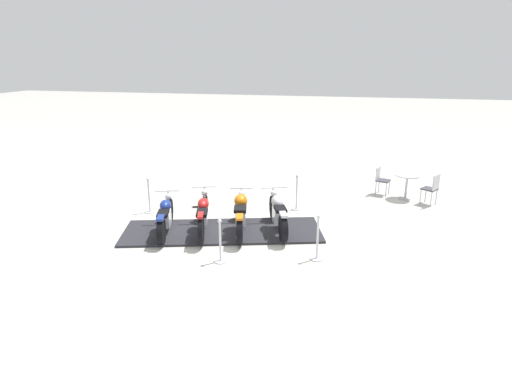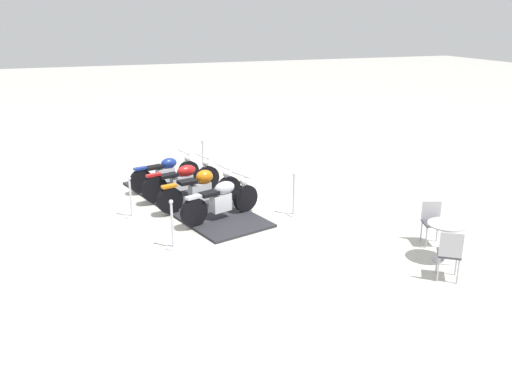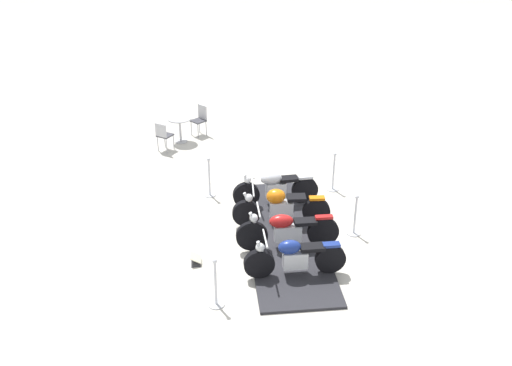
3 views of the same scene
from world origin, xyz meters
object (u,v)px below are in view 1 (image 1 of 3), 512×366
object	(u,v)px
stanchion_right_front	(297,197)
stanchion_left_front	(317,245)
stanchion_left_mid	(220,248)
cafe_chair_near_table	(432,187)
info_placard	(199,205)
cafe_table	(407,181)
motorcycle_chrome	(278,212)
motorcycle_copper	(241,213)
motorcycle_navy	(165,216)
motorcycle_maroon	(203,213)
cafe_chair_across_table	(381,179)
stanchion_right_rear	(149,201)

from	to	relation	value
stanchion_right_front	stanchion_left_front	bearing A→B (deg)	105.96
stanchion_left_mid	cafe_chair_near_table	bearing A→B (deg)	-135.67
info_placard	cafe_table	xyz separation A→B (m)	(-6.21, -2.23, 0.52)
cafe_table	stanchion_right_front	bearing A→B (deg)	28.61
motorcycle_chrome	motorcycle_copper	distance (m)	0.96
stanchion_right_front	motorcycle_navy	bearing A→B (deg)	39.80
info_placard	cafe_chair_near_table	distance (m)	7.13
stanchion_left_front	cafe_chair_near_table	bearing A→B (deg)	-124.69
stanchion_left_mid	cafe_table	xyz separation A→B (m)	(-4.47, -5.50, 0.26)
motorcycle_maroon	stanchion_left_mid	size ratio (longest dim) A/B	2.18
motorcycle_navy	cafe_chair_across_table	distance (m)	7.19
cafe_table	stanchion_right_rear	bearing A→B (deg)	21.83
stanchion_right_front	cafe_table	distance (m)	3.74
motorcycle_maroon	info_placard	world-z (taller)	motorcycle_maroon
motorcycle_maroon	stanchion_left_front	bearing A→B (deg)	-121.96
stanchion_left_mid	cafe_chair_across_table	xyz separation A→B (m)	(-3.70, -5.77, 0.21)
motorcycle_chrome	cafe_chair_near_table	xyz separation A→B (m)	(-4.22, -3.05, 0.05)
motorcycle_navy	cafe_chair_across_table	world-z (taller)	motorcycle_navy
cafe_table	cafe_chair_near_table	bearing A→B (deg)	145.63
cafe_table	motorcycle_navy	bearing A→B (deg)	34.36
motorcycle_navy	cafe_chair_near_table	bearing A→B (deg)	-77.83
motorcycle_copper	stanchion_left_mid	xyz separation A→B (m)	(0.01, 1.72, -0.20)
motorcycle_copper	motorcycle_maroon	world-z (taller)	motorcycle_maroon
motorcycle_navy	stanchion_left_mid	distance (m)	2.19
motorcycle_copper	stanchion_right_rear	world-z (taller)	stanchion_right_rear
stanchion_left_front	cafe_chair_near_table	world-z (taller)	stanchion_left_front
motorcycle_chrome	motorcycle_navy	world-z (taller)	motorcycle_chrome
stanchion_left_front	cafe_table	world-z (taller)	stanchion_left_front
cafe_chair_across_table	motorcycle_chrome	bearing A→B (deg)	-106.65
motorcycle_copper	stanchion_left_front	xyz separation A→B (m)	(-2.07, 1.12, -0.18)
motorcycle_navy	cafe_chair_near_table	distance (m)	7.98
motorcycle_copper	cafe_chair_across_table	distance (m)	5.48
info_placard	cafe_table	world-z (taller)	cafe_table
motorcycle_navy	stanchion_right_rear	size ratio (longest dim) A/B	1.94
stanchion_left_mid	cafe_chair_across_table	distance (m)	6.86
stanchion_left_front	info_placard	distance (m)	4.67
motorcycle_chrome	stanchion_right_rear	distance (m)	3.94
motorcycle_maroon	motorcycle_navy	xyz separation A→B (m)	(0.92, 0.27, -0.04)
motorcycle_maroon	cafe_chair_across_table	size ratio (longest dim) A/B	2.41
stanchion_right_front	info_placard	world-z (taller)	stanchion_right_front
motorcycle_navy	motorcycle_maroon	bearing A→B (deg)	-90.11
cafe_chair_near_table	stanchion_left_mid	bearing A→B (deg)	78.70
stanchion_left_mid	cafe_table	bearing A→B (deg)	-129.11
cafe_chair_near_table	motorcycle_navy	bearing A→B (deg)	63.20
cafe_chair_near_table	cafe_chair_across_table	xyz separation A→B (m)	(1.45, -0.74, -0.03)
motorcycle_copper	stanchion_left_mid	bearing A→B (deg)	166.62
stanchion_right_front	cafe_chair_across_table	xyz separation A→B (m)	(-2.51, -2.06, 0.16)
cafe_table	stanchion_left_mid	bearing A→B (deg)	50.89
motorcycle_copper	info_placard	size ratio (longest dim) A/B	6.06
cafe_chair_across_table	stanchion_right_front	bearing A→B (deg)	-121.11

